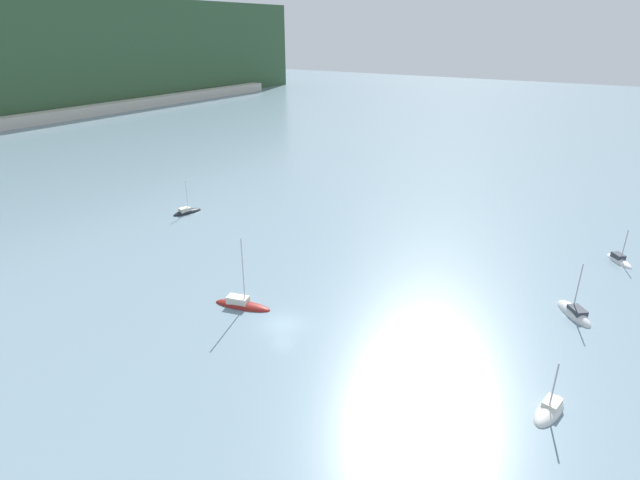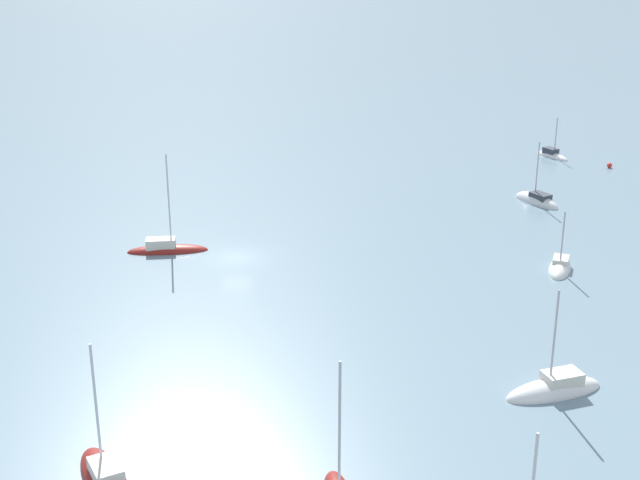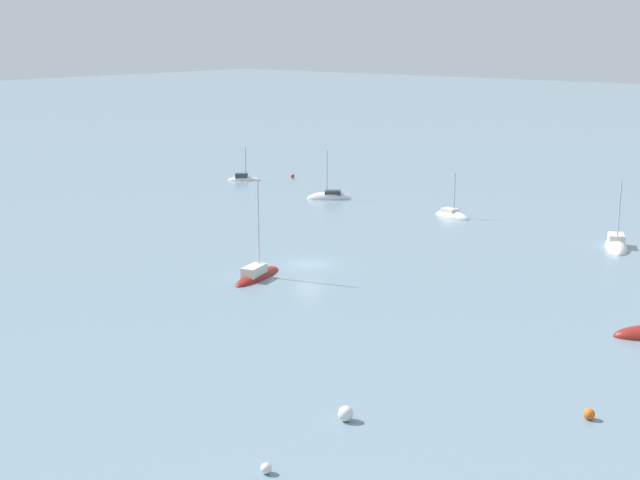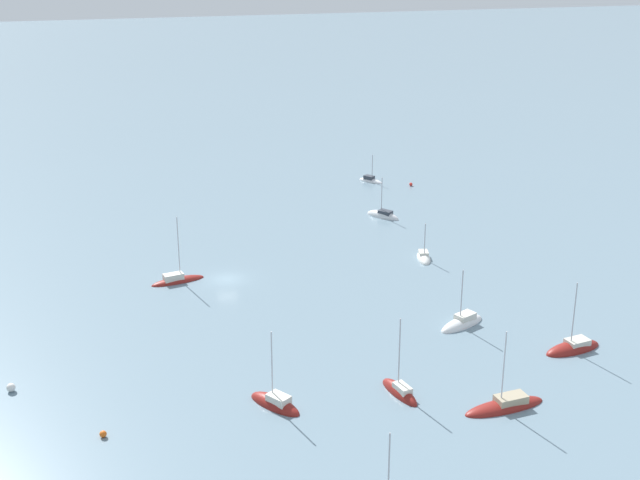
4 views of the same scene
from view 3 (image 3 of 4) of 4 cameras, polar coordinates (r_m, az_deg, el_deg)
ground_plane at (r=83.17m, az=-0.71°, el=-1.59°), size 600.00×600.00×0.00m
sailboat_0 at (r=115.47m, az=0.60°, el=2.69°), size 5.62×5.13×7.27m
sailboat_2 at (r=105.45m, az=8.44°, el=1.51°), size 5.21×2.69×5.94m
sailboat_8 at (r=78.99m, az=-4.07°, el=-2.31°), size 3.50×7.27×9.36m
sailboat_9 at (r=94.32m, az=18.42°, el=-0.42°), size 4.85×6.81×7.87m
sailboat_10 at (r=130.36m, az=-4.89°, el=3.88°), size 4.82×4.30×5.43m
mooring_buoy_0 at (r=131.94m, az=-1.77°, el=4.12°), size 0.59×0.59×0.59m
mooring_buoy_1 at (r=50.84m, az=1.66°, el=-11.05°), size 0.88×0.88×0.88m
mooring_buoy_2 at (r=53.25m, az=16.84°, el=-10.61°), size 0.65×0.65×0.65m
mooring_buoy_3 at (r=45.50m, az=-3.47°, el=-14.38°), size 0.57×0.57×0.57m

